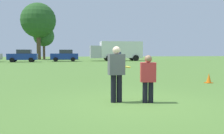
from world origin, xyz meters
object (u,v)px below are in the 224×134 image
(player_thrower, at_px, (116,71))
(parked_car_near_right, at_px, (65,55))
(parked_car_mid_right, at_px, (23,56))
(player_defender, at_px, (148,76))
(box_truck, at_px, (117,50))
(frisbee, at_px, (127,67))
(bystander_far_jogger, at_px, (119,56))
(traffic_cone, at_px, (209,78))

(player_thrower, bearing_deg, parked_car_near_right, 93.56)
(parked_car_mid_right, bearing_deg, player_defender, -74.59)
(parked_car_near_right, height_order, box_truck, box_truck)
(frisbee, xyz_separation_m, bystander_far_jogger, (4.95, 27.38, -0.11))
(traffic_cone, relative_size, box_truck, 0.06)
(player_thrower, bearing_deg, box_truck, 79.70)
(frisbee, bearing_deg, box_truck, 80.21)
(player_thrower, height_order, parked_car_mid_right, parked_car_mid_right)
(box_truck, bearing_deg, traffic_cone, -91.96)
(parked_car_mid_right, xyz_separation_m, parked_car_near_right, (6.00, 1.37, 0.00))
(player_thrower, bearing_deg, traffic_cone, 37.84)
(frisbee, xyz_separation_m, parked_car_mid_right, (-8.47, 32.33, -0.15))
(frisbee, distance_m, parked_car_mid_right, 33.42)
(traffic_cone, relative_size, parked_car_mid_right, 0.11)
(traffic_cone, bearing_deg, player_thrower, -142.16)
(parked_car_near_right, bearing_deg, parked_car_mid_right, -167.14)
(box_truck, bearing_deg, bystander_far_jogger, -98.16)
(player_defender, bearing_deg, bystander_far_jogger, 81.04)
(traffic_cone, distance_m, box_truck, 31.28)
(traffic_cone, distance_m, bystander_far_jogger, 23.46)
(parked_car_mid_right, height_order, box_truck, box_truck)
(player_thrower, relative_size, parked_car_near_right, 0.41)
(player_defender, height_order, frisbee, player_defender)
(player_defender, bearing_deg, frisbee, 141.10)
(parked_car_mid_right, bearing_deg, player_thrower, -76.02)
(frisbee, xyz_separation_m, parked_car_near_right, (-2.47, 33.70, -0.15))
(frisbee, bearing_deg, player_defender, -38.90)
(traffic_cone, distance_m, parked_car_near_right, 30.70)
(player_defender, relative_size, box_truck, 0.17)
(traffic_cone, xyz_separation_m, box_truck, (1.07, 31.22, 1.52))
(parked_car_mid_right, xyz_separation_m, bystander_far_jogger, (13.43, -4.95, 0.04))
(player_defender, xyz_separation_m, box_truck, (5.50, 35.61, 0.95))
(frisbee, relative_size, parked_car_mid_right, 0.06)
(frisbee, distance_m, traffic_cone, 6.41)
(frisbee, bearing_deg, traffic_cone, 38.20)
(box_truck, bearing_deg, parked_car_mid_right, -169.00)
(player_thrower, height_order, traffic_cone, player_thrower)
(frisbee, bearing_deg, bystander_far_jogger, 79.75)
(traffic_cone, distance_m, parked_car_mid_right, 31.44)
(frisbee, height_order, parked_car_near_right, parked_car_near_right)
(player_defender, xyz_separation_m, parked_car_mid_right, (-9.04, 32.79, 0.12))
(traffic_cone, height_order, parked_car_near_right, parked_car_near_right)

